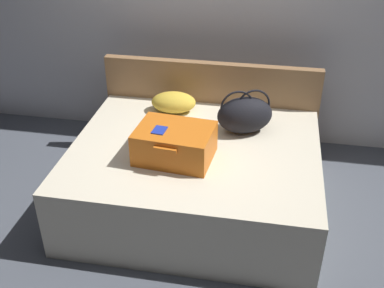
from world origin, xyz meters
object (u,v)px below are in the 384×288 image
at_px(hard_case_large, 175,143).
at_px(duffel_bag, 245,115).
at_px(bed, 195,178).
at_px(pillow_near_headboard, 174,102).

xyz_separation_m(hard_case_large, duffel_bag, (0.46, 0.47, 0.03)).
distance_m(bed, hard_case_large, 0.44).
height_order(hard_case_large, pillow_near_headboard, hard_case_large).
bearing_deg(pillow_near_headboard, hard_case_large, -77.04).
bearing_deg(duffel_bag, hard_case_large, -134.28).
bearing_deg(hard_case_large, duffel_bag, 51.08).
relative_size(duffel_bag, pillow_near_headboard, 1.32).
distance_m(bed, pillow_near_headboard, 0.72).
bearing_deg(duffel_bag, pillow_near_headboard, 158.79).
distance_m(bed, duffel_bag, 0.63).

